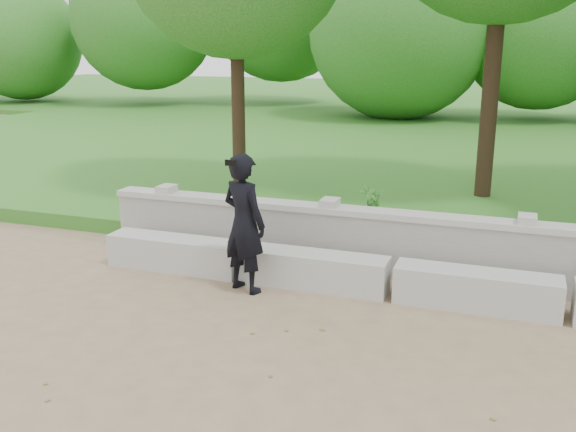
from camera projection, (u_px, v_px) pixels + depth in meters
name	position (u px, v px, depth m)	size (l,w,h in m)	color
lawn	(543.00, 149.00, 18.21)	(40.00, 22.00, 0.25)	#3D7124
concrete_bench	(569.00, 301.00, 7.19)	(11.90, 0.45, 0.45)	#B7B5AD
parapet_wall	(567.00, 262.00, 7.76)	(12.50, 0.35, 0.90)	#ACAAA2
man_main	(244.00, 223.00, 7.89)	(0.75, 0.69, 1.75)	black
shrub_a	(368.00, 205.00, 9.98)	(0.35, 0.24, 0.67)	#326E25
shrub_d	(376.00, 207.00, 10.13)	(0.31, 0.27, 0.55)	#326E25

